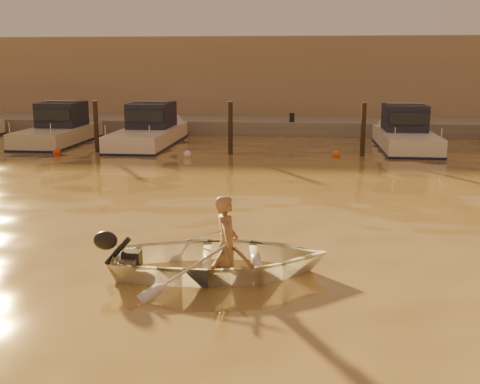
# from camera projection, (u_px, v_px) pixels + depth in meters

# --- Properties ---
(ground_plane) EXTENTS (160.00, 160.00, 0.00)m
(ground_plane) POSITION_uv_depth(u_px,v_px,m) (138.00, 282.00, 9.73)
(ground_plane) COLOR olive
(ground_plane) RESTS_ON ground
(dinghy) EXTENTS (3.99, 3.12, 0.75)m
(dinghy) POSITION_uv_depth(u_px,v_px,m) (221.00, 258.00, 10.08)
(dinghy) COLOR white
(dinghy) RESTS_ON ground_plane
(person) EXTENTS (0.48, 0.65, 1.63)m
(person) POSITION_uv_depth(u_px,v_px,m) (227.00, 244.00, 10.03)
(person) COLOR #9F744F
(person) RESTS_ON dinghy
(outboard_motor) EXTENTS (0.95, 0.53, 0.70)m
(outboard_motor) POSITION_uv_depth(u_px,v_px,m) (131.00, 258.00, 10.01)
(outboard_motor) COLOR black
(outboard_motor) RESTS_ON dinghy
(oar_port) EXTENTS (0.80, 1.98, 0.13)m
(oar_port) POSITION_uv_depth(u_px,v_px,m) (236.00, 249.00, 10.06)
(oar_port) COLOR brown
(oar_port) RESTS_ON dinghy
(oar_starboard) EXTENTS (0.10, 2.10, 0.13)m
(oar_starboard) POSITION_uv_depth(u_px,v_px,m) (224.00, 249.00, 10.05)
(oar_starboard) COLOR brown
(oar_starboard) RESTS_ON dinghy
(moored_boat_1) EXTENTS (2.10, 6.30, 1.75)m
(moored_boat_1) POSITION_uv_depth(u_px,v_px,m) (58.00, 129.00, 25.99)
(moored_boat_1) COLOR beige
(moored_boat_1) RESTS_ON ground_plane
(moored_boat_2) EXTENTS (2.12, 7.17, 1.75)m
(moored_boat_2) POSITION_uv_depth(u_px,v_px,m) (148.00, 130.00, 25.56)
(moored_boat_2) COLOR white
(moored_boat_2) RESTS_ON ground_plane
(moored_boat_4) EXTENTS (2.06, 6.42, 1.75)m
(moored_boat_4) POSITION_uv_depth(u_px,v_px,m) (406.00, 133.00, 24.43)
(moored_boat_4) COLOR white
(moored_boat_4) RESTS_ON ground_plane
(piling_1) EXTENTS (0.18, 0.18, 2.20)m
(piling_1) POSITION_uv_depth(u_px,v_px,m) (96.00, 129.00, 23.53)
(piling_1) COLOR #2D2319
(piling_1) RESTS_ON ground_plane
(piling_2) EXTENTS (0.18, 0.18, 2.20)m
(piling_2) POSITION_uv_depth(u_px,v_px,m) (230.00, 131.00, 22.97)
(piling_2) COLOR #2D2319
(piling_2) RESTS_ON ground_plane
(piling_3) EXTENTS (0.18, 0.18, 2.20)m
(piling_3) POSITION_uv_depth(u_px,v_px,m) (363.00, 132.00, 22.44)
(piling_3) COLOR #2D2319
(piling_3) RESTS_ON ground_plane
(fender_b) EXTENTS (0.30, 0.30, 0.30)m
(fender_b) POSITION_uv_depth(u_px,v_px,m) (57.00, 152.00, 22.94)
(fender_b) COLOR red
(fender_b) RESTS_ON ground_plane
(fender_c) EXTENTS (0.30, 0.30, 0.30)m
(fender_c) POSITION_uv_depth(u_px,v_px,m) (187.00, 155.00, 22.35)
(fender_c) COLOR white
(fender_c) RESTS_ON ground_plane
(fender_d) EXTENTS (0.30, 0.30, 0.30)m
(fender_d) POSITION_uv_depth(u_px,v_px,m) (336.00, 154.00, 22.43)
(fender_d) COLOR orange
(fender_d) RESTS_ON ground_plane
(fender_e) EXTENTS (0.30, 0.30, 0.30)m
(fender_e) POSITION_uv_depth(u_px,v_px,m) (437.00, 156.00, 21.90)
(fender_e) COLOR white
(fender_e) RESTS_ON ground_plane
(quay) EXTENTS (52.00, 4.00, 1.00)m
(quay) POSITION_uv_depth(u_px,v_px,m) (253.00, 128.00, 30.59)
(quay) COLOR gray
(quay) RESTS_ON ground_plane
(waterfront_building) EXTENTS (46.00, 7.00, 4.80)m
(waterfront_building) POSITION_uv_depth(u_px,v_px,m) (261.00, 80.00, 35.45)
(waterfront_building) COLOR #9E8466
(waterfront_building) RESTS_ON quay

